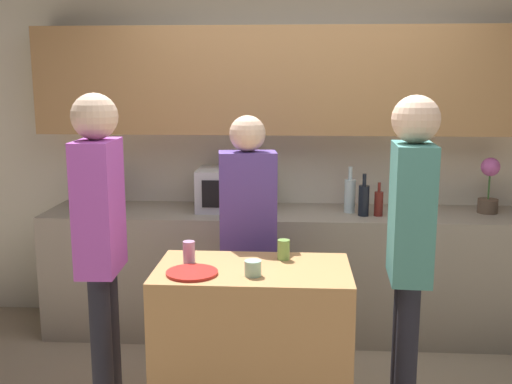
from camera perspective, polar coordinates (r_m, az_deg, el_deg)
back_wall at (r=4.47m, az=3.97°, el=6.82°), size 6.40×0.40×2.70m
back_counter at (r=4.41m, az=3.80°, el=-7.63°), size 3.60×0.62×0.90m
kitchen_island at (r=3.28m, az=-0.29°, el=-14.58°), size 1.01×0.58×0.88m
microwave at (r=4.33m, az=-2.11°, el=0.27°), size 0.52×0.39×0.30m
toaster at (r=4.55m, az=-14.34°, el=-0.33°), size 0.26×0.16×0.18m
potted_plant at (r=4.52m, az=21.32°, el=0.59°), size 0.14×0.14×0.39m
bottle_0 at (r=4.29m, az=8.92°, el=-0.29°), size 0.08×0.08×0.33m
bottle_1 at (r=4.21m, az=10.22°, el=-0.73°), size 0.07×0.07×0.30m
bottle_2 at (r=4.23m, az=11.60°, el=-1.05°), size 0.06×0.06×0.24m
plate_on_island at (r=3.03m, az=-6.12°, el=-7.66°), size 0.26×0.26×0.01m
cup_0 at (r=3.19m, az=-6.40°, el=-5.71°), size 0.06×0.06×0.12m
cup_1 at (r=3.24m, az=2.64°, el=-5.51°), size 0.07×0.07×0.11m
cup_2 at (r=2.98m, az=-0.30°, el=-7.27°), size 0.08×0.08×0.08m
person_left at (r=3.18m, az=-14.61°, el=-3.71°), size 0.23×0.35×1.78m
person_center at (r=3.62m, az=-0.80°, el=-3.22°), size 0.36×0.23×1.63m
person_right at (r=3.07m, az=14.45°, el=-4.32°), size 0.23×0.35×1.77m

